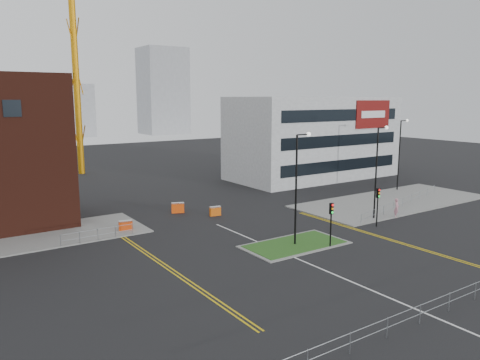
# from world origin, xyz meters

# --- Properties ---
(ground) EXTENTS (200.00, 200.00, 0.00)m
(ground) POSITION_xyz_m (0.00, 0.00, 0.00)
(ground) COLOR black
(ground) RESTS_ON ground
(pavement_right) EXTENTS (24.00, 10.00, 0.12)m
(pavement_right) POSITION_xyz_m (22.00, 14.00, 0.06)
(pavement_right) COLOR slate
(pavement_right) RESTS_ON ground
(island_kerb) EXTENTS (8.60, 4.60, 0.08)m
(island_kerb) POSITION_xyz_m (2.00, 8.00, 0.04)
(island_kerb) COLOR slate
(island_kerb) RESTS_ON ground
(grass_island) EXTENTS (8.00, 4.00, 0.12)m
(grass_island) POSITION_xyz_m (2.00, 8.00, 0.06)
(grass_island) COLOR #23501A
(grass_island) RESTS_ON ground
(office_block) EXTENTS (25.00, 12.20, 12.00)m
(office_block) POSITION_xyz_m (26.01, 31.97, 6.00)
(office_block) COLOR #A5A8AA
(office_block) RESTS_ON ground
(streetlamp_island) EXTENTS (1.46, 0.36, 9.18)m
(streetlamp_island) POSITION_xyz_m (2.22, 8.00, 5.41)
(streetlamp_island) COLOR black
(streetlamp_island) RESTS_ON ground
(streetlamp_right_near) EXTENTS (1.46, 0.36, 9.18)m
(streetlamp_right_near) POSITION_xyz_m (14.22, 10.00, 5.41)
(streetlamp_right_near) COLOR black
(streetlamp_right_near) RESTS_ON ground
(streetlamp_right_far) EXTENTS (1.46, 0.36, 9.18)m
(streetlamp_right_far) POSITION_xyz_m (28.22, 18.00, 5.41)
(streetlamp_right_far) COLOR black
(streetlamp_right_far) RESTS_ON ground
(traffic_light_island) EXTENTS (0.28, 0.33, 3.65)m
(traffic_light_island) POSITION_xyz_m (4.00, 5.98, 2.57)
(traffic_light_island) COLOR black
(traffic_light_island) RESTS_ON ground
(traffic_light_right) EXTENTS (0.28, 0.33, 3.65)m
(traffic_light_right) POSITION_xyz_m (12.00, 7.98, 2.57)
(traffic_light_right) COLOR black
(traffic_light_right) RESTS_ON ground
(railing_front) EXTENTS (24.05, 0.05, 1.10)m
(railing_front) POSITION_xyz_m (0.00, -6.00, 0.78)
(railing_front) COLOR gray
(railing_front) RESTS_ON ground
(railing_left) EXTENTS (6.05, 0.05, 1.10)m
(railing_left) POSITION_xyz_m (-11.00, 18.00, 0.74)
(railing_left) COLOR gray
(railing_left) RESTS_ON ground
(railing_right) EXTENTS (19.05, 5.05, 1.10)m
(railing_right) POSITION_xyz_m (20.50, 11.50, 0.78)
(railing_right) COLOR gray
(railing_right) RESTS_ON ground
(centre_line) EXTENTS (0.15, 30.00, 0.01)m
(centre_line) POSITION_xyz_m (0.00, 2.00, 0.01)
(centre_line) COLOR silver
(centre_line) RESTS_ON ground
(yellow_left_a) EXTENTS (0.12, 24.00, 0.01)m
(yellow_left_a) POSITION_xyz_m (-9.00, 10.00, 0.01)
(yellow_left_a) COLOR gold
(yellow_left_a) RESTS_ON ground
(yellow_left_b) EXTENTS (0.12, 24.00, 0.01)m
(yellow_left_b) POSITION_xyz_m (-8.70, 10.00, 0.01)
(yellow_left_b) COLOR gold
(yellow_left_b) RESTS_ON ground
(yellow_right_a) EXTENTS (0.12, 20.00, 0.01)m
(yellow_right_a) POSITION_xyz_m (9.50, 6.00, 0.01)
(yellow_right_a) COLOR gold
(yellow_right_a) RESTS_ON ground
(yellow_right_b) EXTENTS (0.12, 20.00, 0.01)m
(yellow_right_b) POSITION_xyz_m (9.80, 6.00, 0.01)
(yellow_right_b) COLOR gold
(yellow_right_b) RESTS_ON ground
(skyline_b) EXTENTS (24.00, 12.00, 16.00)m
(skyline_b) POSITION_xyz_m (10.00, 130.00, 8.00)
(skyline_b) COLOR gray
(skyline_b) RESTS_ON ground
(skyline_c) EXTENTS (14.00, 12.00, 28.00)m
(skyline_c) POSITION_xyz_m (45.00, 125.00, 14.00)
(skyline_c) COLOR gray
(skyline_c) RESTS_ON ground
(pedestrian) EXTENTS (0.85, 0.77, 1.95)m
(pedestrian) POSITION_xyz_m (16.34, 9.14, 0.98)
(pedestrian) COLOR #D08697
(pedestrian) RESTS_ON ground
(barrier_left) EXTENTS (1.25, 0.66, 1.00)m
(barrier_left) POSITION_xyz_m (-8.00, 19.59, 0.55)
(barrier_left) COLOR #CB390B
(barrier_left) RESTS_ON ground
(barrier_mid) EXTENTS (1.19, 0.55, 0.97)m
(barrier_mid) POSITION_xyz_m (1.61, 19.94, 0.52)
(barrier_mid) COLOR #DE590C
(barrier_mid) RESTS_ON ground
(barrier_right) EXTENTS (1.37, 0.91, 1.09)m
(barrier_right) POSITION_xyz_m (-1.00, 23.17, 0.59)
(barrier_right) COLOR #F14B0D
(barrier_right) RESTS_ON ground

